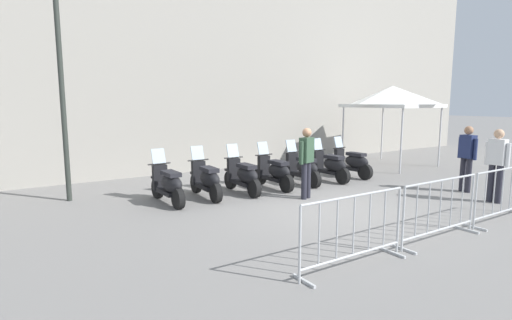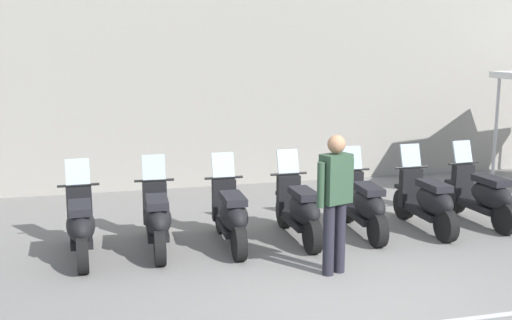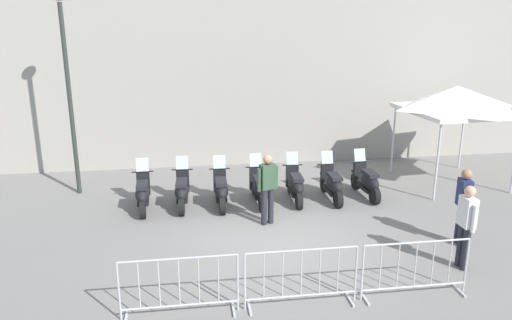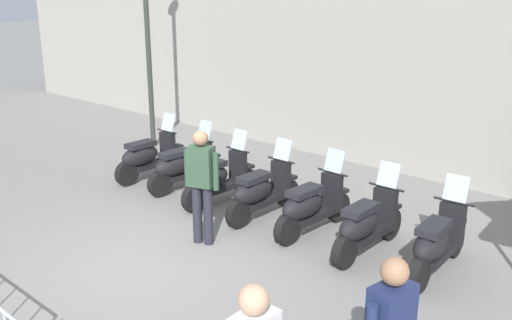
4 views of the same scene
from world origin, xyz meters
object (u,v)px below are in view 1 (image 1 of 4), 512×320
object	(u,v)px
officer_near_row_end	(497,161)
motorcycle_6	(351,163)
motorcycle_0	(168,185)
motorcycle_5	(330,166)
barrier_segment_2	(502,195)
motorcycle_4	(302,169)
motorcycle_3	(275,172)
barrier_segment_0	(353,232)
barrier_segment_1	(440,211)
canopy_tent	(393,97)
officer_mid_plaza	(306,159)
officer_by_barriers	(467,155)
motorcycle_1	(207,180)
street_lamp	(60,61)
motorcycle_2	(243,176)

from	to	relation	value
officer_near_row_end	motorcycle_6	bearing A→B (deg)	91.85
motorcycle_0	motorcycle_5	world-z (taller)	same
barrier_segment_2	officer_near_row_end	bearing A→B (deg)	26.02
motorcycle_4	motorcycle_3	bearing A→B (deg)	177.14
barrier_segment_0	barrier_segment_1	distance (m)	2.07
motorcycle_3	canopy_tent	xyz separation A→B (m)	(5.93, 0.43, 2.06)
officer_near_row_end	officer_mid_plaza	distance (m)	4.40
motorcycle_0	motorcycle_4	distance (m)	4.00
barrier_segment_1	officer_by_barriers	bearing A→B (deg)	19.92
barrier_segment_2	officer_by_barriers	xyz separation A→B (m)	(2.07, 1.67, 0.46)
motorcycle_3	officer_near_row_end	world-z (taller)	officer_near_row_end
barrier_segment_0	motorcycle_1	bearing A→B (deg)	84.50
barrier_segment_2	motorcycle_3	bearing A→B (deg)	108.41
motorcycle_4	barrier_segment_1	bearing A→B (deg)	-106.31
officer_mid_plaza	officer_by_barriers	xyz separation A→B (m)	(3.83, -2.03, 0.00)
motorcycle_0	officer_by_barriers	xyz separation A→B (m)	(6.73, -3.59, 0.53)
barrier_segment_1	street_lamp	distance (m)	8.55
motorcycle_3	barrier_segment_0	bearing A→B (deg)	-117.91
motorcycle_2	barrier_segment_0	xyz separation A→B (m)	(-1.46, -4.72, 0.07)
motorcycle_3	motorcycle_2	bearing A→B (deg)	176.67
barrier_segment_0	barrier_segment_2	size ratio (longest dim) A/B	1.00
motorcycle_2	motorcycle_5	size ratio (longest dim) A/B	1.00
motorcycle_0	street_lamp	distance (m)	3.76
street_lamp	motorcycle_4	bearing A→B (deg)	-19.57
barrier_segment_0	officer_by_barriers	bearing A→B (deg)	12.09
motorcycle_5	motorcycle_2	bearing A→B (deg)	175.39
motorcycle_1	motorcycle_5	world-z (taller)	same
motorcycle_2	officer_mid_plaza	world-z (taller)	officer_mid_plaza
canopy_tent	motorcycle_5	bearing A→B (deg)	-171.16
officer_near_row_end	officer_mid_plaza	xyz separation A→B (m)	(-3.24, 2.98, 0.00)
barrier_segment_0	barrier_segment_2	distance (m)	4.15
barrier_segment_2	officer_mid_plaza	xyz separation A→B (m)	(-1.76, 3.70, 0.46)
motorcycle_4	motorcycle_5	world-z (taller)	same
motorcycle_2	canopy_tent	world-z (taller)	canopy_tent
officer_near_row_end	canopy_tent	world-z (taller)	canopy_tent
motorcycle_4	motorcycle_0	bearing A→B (deg)	175.61
barrier_segment_2	canopy_tent	distance (m)	7.19
motorcycle_5	officer_by_barriers	distance (m)	3.64
canopy_tent	motorcycle_2	bearing A→B (deg)	-176.95
barrier_segment_2	officer_by_barriers	bearing A→B (deg)	38.90
motorcycle_3	canopy_tent	distance (m)	6.29
motorcycle_2	barrier_segment_2	distance (m)	5.72
motorcycle_0	motorcycle_1	world-z (taller)	same
barrier_segment_1	officer_by_barriers	xyz separation A→B (m)	(4.14, 1.50, 0.46)
barrier_segment_0	officer_by_barriers	xyz separation A→B (m)	(6.21, 1.33, 0.46)
motorcycle_5	motorcycle_6	size ratio (longest dim) A/B	1.00
motorcycle_1	motorcycle_3	xyz separation A→B (m)	(2.00, -0.22, 0.00)
officer_by_barriers	motorcycle_1	bearing A→B (deg)	148.24
motorcycle_2	officer_near_row_end	xyz separation A→B (m)	(4.15, -4.34, 0.53)
motorcycle_1	street_lamp	distance (m)	4.33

